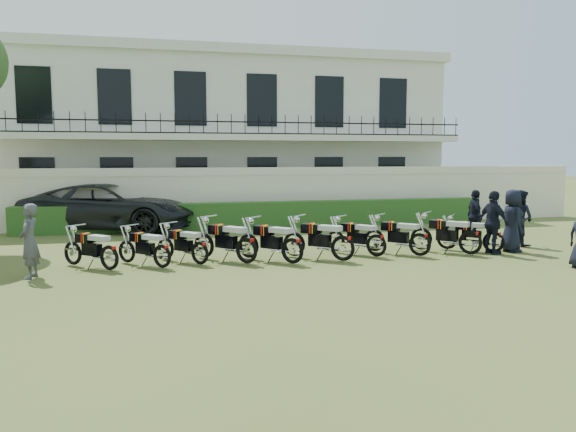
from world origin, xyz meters
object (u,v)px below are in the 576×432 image
motorcycle_7 (420,239)px  officer_2 (493,222)px  motorcycle_6 (377,240)px  inspector (29,241)px  motorcycle_4 (292,244)px  officer_4 (520,218)px  motorcycle_8 (471,237)px  motorcycle_0 (109,252)px  officer_5 (475,216)px  motorcycle_9 (494,237)px  motorcycle_1 (162,250)px  motorcycle_5 (343,242)px  motorcycle_2 (200,247)px  suv (110,207)px  officer_3 (512,221)px  motorcycle_3 (247,244)px

motorcycle_7 → officer_2: officer_2 is taller
motorcycle_6 → officer_2: bearing=-43.3°
motorcycle_6 → inspector: inspector is taller
motorcycle_4 → officer_4: officer_4 is taller
motorcycle_7 → motorcycle_8: bearing=-46.5°
motorcycle_6 → officer_2: size_ratio=0.87×
motorcycle_0 → inspector: 1.77m
officer_4 → inspector: bearing=84.6°
motorcycle_4 → officer_5: bearing=-23.4°
motorcycle_4 → motorcycle_9: 5.97m
motorcycle_1 → officer_4: 10.85m
motorcycle_8 → officer_5: (1.44, 2.13, 0.32)m
motorcycle_5 → motorcycle_9: 4.60m
motorcycle_2 → suv: (-2.67, 7.49, 0.41)m
motorcycle_5 → suv: suv is taller
suv → inspector: bearing=-169.5°
motorcycle_4 → motorcycle_6: size_ratio=1.03×
officer_5 → motorcycle_4: bearing=119.6°
inspector → officer_5: size_ratio=1.01×
motorcycle_1 → officer_3: (9.87, 0.16, 0.44)m
motorcycle_4 → suv: size_ratio=0.26×
motorcycle_0 → motorcycle_8: motorcycle_8 is taller
inspector → officer_2: (12.05, 0.32, 0.05)m
motorcycle_4 → motorcycle_1: bearing=133.5°
motorcycle_6 → officer_3: size_ratio=0.86×
motorcycle_8 → inspector: size_ratio=0.92×
motorcycle_9 → inspector: 12.14m
motorcycle_9 → suv: size_ratio=0.24×
motorcycle_7 → officer_3: bearing=-39.0°
inspector → officer_4: bearing=104.5°
motorcycle_9 → officer_4: bearing=-16.2°
officer_4 → officer_5: bearing=33.6°
motorcycle_0 → suv: suv is taller
motorcycle_2 → motorcycle_6: 4.78m
motorcycle_1 → suv: suv is taller
motorcycle_0 → motorcycle_3: (3.35, 0.03, 0.06)m
motorcycle_7 → officer_2: 2.25m
motorcycle_8 → officer_2: officer_2 is taller
motorcycle_6 → motorcycle_7: 1.21m
officer_2 → inspector: bearing=81.4°
motorcycle_1 → motorcycle_4: size_ratio=0.86×
motorcycle_5 → officer_3: (5.26, 0.36, 0.37)m
motorcycle_8 → officer_2: bearing=-38.7°
motorcycle_3 → motorcycle_5: (2.50, -0.26, -0.00)m
motorcycle_3 → suv: bearing=73.8°
motorcycle_3 → officer_5: bearing=-28.6°
motorcycle_7 → motorcycle_0: bearing=137.7°
motorcycle_3 → motorcycle_4: size_ratio=1.01×
motorcycle_1 → officer_3: officer_3 is taller
motorcycle_2 → officer_5: bearing=-29.3°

